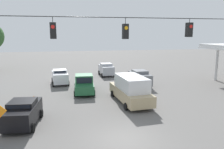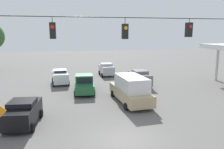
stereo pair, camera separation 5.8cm
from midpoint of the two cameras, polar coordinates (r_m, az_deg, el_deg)
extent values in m
plane|color=#605E5B|center=(14.36, 3.19, -16.55)|extent=(140.00, 140.00, 0.00)
cylinder|color=black|center=(12.76, 3.59, 14.62)|extent=(18.82, 0.04, 0.04)
cube|color=black|center=(14.30, 19.53, 10.94)|extent=(0.32, 0.36, 0.86)
cylinder|color=black|center=(14.31, 19.67, 13.14)|extent=(0.03, 0.03, 0.24)
cylinder|color=red|center=(14.14, 19.98, 11.71)|extent=(0.20, 0.02, 0.20)
cube|color=black|center=(12.73, 3.55, 11.16)|extent=(0.32, 0.36, 0.85)
cylinder|color=black|center=(12.75, 3.58, 13.85)|extent=(0.03, 0.03, 0.34)
cylinder|color=orange|center=(12.55, 3.79, 12.04)|extent=(0.20, 0.02, 0.20)
cube|color=black|center=(12.32, -15.09, 11.00)|extent=(0.32, 0.36, 0.87)
cylinder|color=black|center=(12.34, -15.22, 13.71)|extent=(0.03, 0.03, 0.30)
cylinder|color=red|center=(12.13, -15.19, 11.92)|extent=(0.20, 0.02, 0.20)
cube|color=#236038|center=(24.93, -7.23, -2.81)|extent=(2.29, 5.47, 0.90)
cube|color=#236038|center=(24.10, -7.24, -1.09)|extent=(1.95, 2.03, 0.90)
cube|color=black|center=(23.15, -7.18, -1.58)|extent=(1.61, 0.10, 0.63)
cylinder|color=black|center=(23.35, -9.57, -4.95)|extent=(0.25, 0.65, 0.64)
cylinder|color=black|center=(23.39, -4.62, -4.80)|extent=(0.25, 0.65, 0.64)
cylinder|color=black|center=(26.73, -9.46, -2.94)|extent=(0.25, 0.65, 0.64)
cylinder|color=black|center=(26.76, -5.14, -2.81)|extent=(0.25, 0.65, 0.64)
cube|color=#A8AAB2|center=(34.21, -1.42, 1.29)|extent=(1.94, 3.89, 1.27)
cube|color=#A8AAB2|center=(34.08, -1.43, 2.64)|extent=(1.72, 1.74, 0.36)
cube|color=black|center=(34.91, -1.72, 2.83)|extent=(1.44, 0.07, 0.25)
cylinder|color=black|center=(35.71, -0.43, 0.66)|extent=(0.24, 0.65, 0.64)
cylinder|color=black|center=(35.35, -3.27, 0.54)|extent=(0.24, 0.65, 0.64)
cylinder|color=black|center=(33.33, 0.55, -0.07)|extent=(0.24, 0.65, 0.64)
cylinder|color=black|center=(32.94, -2.49, -0.21)|extent=(0.24, 0.65, 0.64)
cube|color=black|center=(17.25, -22.12, -9.29)|extent=(2.29, 4.26, 1.16)
cube|color=black|center=(17.02, -22.30, -6.87)|extent=(1.92, 1.96, 0.36)
cube|color=black|center=(16.19, -23.20, -7.83)|extent=(1.51, 0.17, 0.25)
cylinder|color=black|center=(16.59, -26.49, -12.61)|extent=(0.28, 0.66, 0.64)
cylinder|color=black|center=(16.02, -19.97, -12.94)|extent=(0.28, 0.66, 0.64)
cylinder|color=black|center=(18.92, -23.67, -9.52)|extent=(0.28, 0.66, 0.64)
cylinder|color=black|center=(18.42, -17.97, -9.66)|extent=(0.28, 0.66, 0.64)
cube|color=tan|center=(21.28, 4.80, -4.99)|extent=(2.78, 6.71, 1.00)
cube|color=silver|center=(20.70, 5.16, -2.18)|extent=(2.43, 4.34, 1.29)
cube|color=black|center=(22.64, 3.27, -1.03)|extent=(1.84, 0.16, 0.90)
cylinder|color=black|center=(23.73, 5.59, -4.59)|extent=(0.27, 0.65, 0.64)
cylinder|color=black|center=(23.02, 0.21, -5.03)|extent=(0.27, 0.65, 0.64)
cylinder|color=black|center=(19.99, 10.06, -7.67)|extent=(0.27, 0.65, 0.64)
cylinder|color=black|center=(19.14, 3.76, -8.37)|extent=(0.27, 0.65, 0.64)
cube|color=silver|center=(29.35, -13.34, -0.62)|extent=(2.23, 4.14, 1.23)
cube|color=silver|center=(29.20, -13.41, 0.91)|extent=(1.86, 1.91, 0.36)
cube|color=black|center=(28.33, -13.28, 0.62)|extent=(1.47, 0.17, 0.25)
cylinder|color=black|center=(28.17, -14.97, -2.46)|extent=(0.28, 0.66, 0.64)
cylinder|color=black|center=(28.29, -11.24, -2.24)|extent=(0.28, 0.66, 0.64)
cylinder|color=black|center=(30.69, -15.18, -1.39)|extent=(0.28, 0.66, 0.64)
cylinder|color=black|center=(30.80, -11.75, -1.20)|extent=(0.28, 0.66, 0.64)
cube|color=slate|center=(27.81, 7.36, -0.96)|extent=(1.91, 4.21, 1.31)
cube|color=slate|center=(27.66, 7.40, 0.73)|extent=(1.70, 1.88, 0.36)
cube|color=black|center=(28.51, 6.75, 1.05)|extent=(1.43, 0.06, 0.25)
cylinder|color=black|center=(29.50, 8.05, -1.60)|extent=(0.24, 0.65, 0.64)
cylinder|color=black|center=(28.91, 4.73, -1.79)|extent=(0.24, 0.65, 0.64)
cylinder|color=black|center=(27.06, 10.10, -2.79)|extent=(0.24, 0.65, 0.64)
cylinder|color=black|center=(26.42, 6.52, -3.02)|extent=(0.24, 0.65, 0.64)
cone|color=orange|center=(17.13, -22.18, -11.66)|extent=(0.35, 0.35, 0.56)
cone|color=orange|center=(18.92, -21.19, -9.45)|extent=(0.35, 0.35, 0.56)
cone|color=orange|center=(21.02, -20.61, -7.40)|extent=(0.35, 0.35, 0.56)
cone|color=orange|center=(22.90, -19.67, -5.86)|extent=(0.35, 0.35, 0.56)
cylinder|color=silver|center=(33.92, 25.81, 2.57)|extent=(0.36, 0.36, 4.76)
camera|label=1|loc=(0.03, -89.92, 0.02)|focal=35.00mm
camera|label=2|loc=(0.03, 90.08, -0.02)|focal=35.00mm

